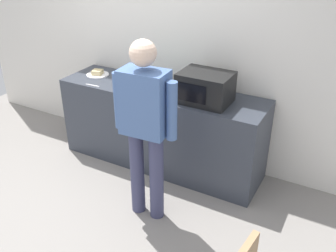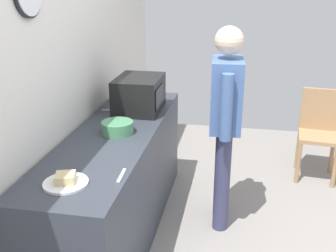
# 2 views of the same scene
# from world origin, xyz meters

# --- Properties ---
(back_wall) EXTENTS (5.40, 0.13, 2.60)m
(back_wall) POSITION_xyz_m (-0.00, 1.60, 1.30)
(back_wall) COLOR silver
(back_wall) RESTS_ON ground_plane
(kitchen_counter) EXTENTS (2.30, 0.62, 0.92)m
(kitchen_counter) POSITION_xyz_m (0.28, 1.22, 0.46)
(kitchen_counter) COLOR #333842
(kitchen_counter) RESTS_ON ground_plane
(microwave) EXTENTS (0.50, 0.39, 0.30)m
(microwave) POSITION_xyz_m (0.82, 1.16, 1.07)
(microwave) COLOR black
(microwave) RESTS_ON kitchen_counter
(sandwich_plate) EXTENTS (0.26, 0.26, 0.07)m
(sandwich_plate) POSITION_xyz_m (-0.58, 1.24, 0.94)
(sandwich_plate) COLOR white
(sandwich_plate) RESTS_ON kitchen_counter
(salad_bowl) EXTENTS (0.24, 0.24, 0.09)m
(salad_bowl) POSITION_xyz_m (0.25, 1.18, 0.96)
(salad_bowl) COLOR #4C8E60
(salad_bowl) RESTS_ON kitchen_counter
(fork_utensil) EXTENTS (0.17, 0.03, 0.01)m
(fork_utensil) POSITION_xyz_m (-0.42, 0.95, 0.92)
(fork_utensil) COLOR silver
(fork_utensil) RESTS_ON kitchen_counter
(spoon_utensil) EXTENTS (0.07, 0.17, 0.01)m
(spoon_utensil) POSITION_xyz_m (0.77, 1.40, 0.92)
(spoon_utensil) COLOR silver
(spoon_utensil) RESTS_ON kitchen_counter
(person_standing) EXTENTS (0.59, 0.26, 1.69)m
(person_standing) POSITION_xyz_m (0.60, 0.39, 0.99)
(person_standing) COLOR #3A3C5E
(person_standing) RESTS_ON ground_plane
(wooden_chair) EXTENTS (0.44, 0.44, 0.94)m
(wooden_chair) POSITION_xyz_m (1.69, -0.56, 0.52)
(wooden_chair) COLOR #A87F56
(wooden_chair) RESTS_ON ground_plane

